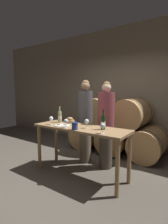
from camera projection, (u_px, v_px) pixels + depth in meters
name	position (u px, v px, depth m)	size (l,w,h in m)	color
ground_plane	(80.00, 175.00, 3.16)	(10.00, 10.00, 0.00)	#564F44
stone_wall_back	(127.00, 88.00, 4.67)	(10.00, 0.12, 3.20)	#7F705B
barrel_stack	(116.00, 128.00, 4.30)	(2.29, 0.97, 1.35)	tan
tasting_table	(80.00, 134.00, 3.07)	(1.76, 0.58, 0.89)	#99754C
person_left	(85.00, 120.00, 3.66)	(0.30, 0.30, 1.73)	#756651
person_right	(106.00, 125.00, 3.39)	(0.32, 0.32, 1.69)	#4C4238
wine_bottle_red	(103.00, 122.00, 2.84)	(0.07, 0.07, 0.33)	#193819
wine_bottle_white	(60.00, 117.00, 3.48)	(0.07, 0.07, 0.32)	#ADBC7F
blue_crock	(75.00, 126.00, 2.83)	(0.11, 0.11, 0.12)	navy
bread_basket	(70.00, 121.00, 3.43)	(0.18, 0.18, 0.11)	#A87F4C
cheese_plate	(62.00, 125.00, 3.15)	(0.28, 0.28, 0.04)	white
wine_glass_far_left	(51.00, 119.00, 3.24)	(0.08, 0.08, 0.16)	white
wine_glass_left	(66.00, 121.00, 2.95)	(0.08, 0.08, 0.16)	white
wine_glass_center	(87.00, 122.00, 2.93)	(0.08, 0.08, 0.16)	white
wine_glass_right	(103.00, 126.00, 2.56)	(0.08, 0.08, 0.16)	white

